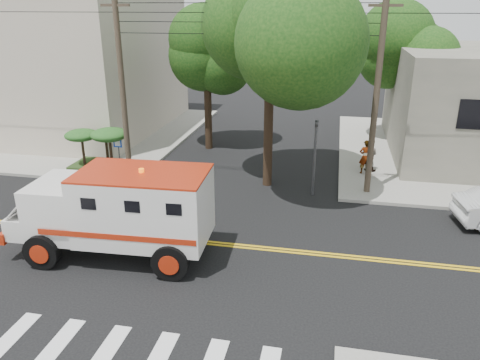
# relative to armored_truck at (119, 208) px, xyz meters

# --- Properties ---
(ground) EXTENTS (100.00, 100.00, 0.00)m
(ground) POSITION_rel_armored_truck_xyz_m (2.52, 1.47, -1.83)
(ground) COLOR black
(ground) RESTS_ON ground
(sidewalk_nw) EXTENTS (17.00, 17.00, 0.15)m
(sidewalk_nw) POSITION_rel_armored_truck_xyz_m (-10.98, 14.97, -1.75)
(sidewalk_nw) COLOR gray
(sidewalk_nw) RESTS_ON ground
(building_left) EXTENTS (16.00, 14.00, 10.00)m
(building_left) POSITION_rel_armored_truck_xyz_m (-12.98, 16.47, 3.32)
(building_left) COLOR #C1B59E
(building_left) RESTS_ON sidewalk_nw
(utility_pole_left) EXTENTS (0.28, 0.28, 9.00)m
(utility_pole_left) POSITION_rel_armored_truck_xyz_m (-3.08, 7.47, 2.67)
(utility_pole_left) COLOR #382D23
(utility_pole_left) RESTS_ON ground
(utility_pole_right) EXTENTS (0.28, 0.28, 9.00)m
(utility_pole_right) POSITION_rel_armored_truck_xyz_m (8.82, 7.67, 2.67)
(utility_pole_right) COLOR #382D23
(utility_pole_right) RESTS_ON ground
(tree_main) EXTENTS (6.08, 5.70, 9.85)m
(tree_main) POSITION_rel_armored_truck_xyz_m (4.45, 7.68, 5.37)
(tree_main) COLOR black
(tree_main) RESTS_ON ground
(tree_left) EXTENTS (4.48, 4.20, 7.70)m
(tree_left) POSITION_rel_armored_truck_xyz_m (-0.16, 13.26, 3.90)
(tree_left) COLOR black
(tree_left) RESTS_ON ground
(tree_right) EXTENTS (4.80, 4.50, 8.20)m
(tree_right) POSITION_rel_armored_truck_xyz_m (11.36, 17.24, 4.27)
(tree_right) COLOR black
(tree_right) RESTS_ON ground
(traffic_signal) EXTENTS (0.15, 0.18, 3.60)m
(traffic_signal) POSITION_rel_armored_truck_xyz_m (6.32, 7.07, 0.40)
(traffic_signal) COLOR #3F3F42
(traffic_signal) RESTS_ON ground
(accessibility_sign) EXTENTS (0.45, 0.10, 2.02)m
(accessibility_sign) POSITION_rel_armored_truck_xyz_m (-3.68, 7.64, -0.46)
(accessibility_sign) COLOR #3F3F42
(accessibility_sign) RESTS_ON ground
(palm_planter) EXTENTS (3.52, 2.63, 2.36)m
(palm_planter) POSITION_rel_armored_truck_xyz_m (-4.92, 8.09, -0.18)
(palm_planter) COLOR #1E3314
(palm_planter) RESTS_ON sidewalk_nw
(armored_truck) EXTENTS (7.17, 3.14, 3.21)m
(armored_truck) POSITION_rel_armored_truck_xyz_m (0.00, 0.00, 0.00)
(armored_truck) COLOR silver
(armored_truck) RESTS_ON ground
(pedestrian_a) EXTENTS (0.74, 0.58, 1.79)m
(pedestrian_a) POSITION_rel_armored_truck_xyz_m (8.79, 10.24, -0.78)
(pedestrian_a) COLOR gray
(pedestrian_a) RESTS_ON sidewalk_ne
(pedestrian_b) EXTENTS (0.97, 0.86, 1.68)m
(pedestrian_b) POSITION_rel_armored_truck_xyz_m (9.03, 10.75, -0.83)
(pedestrian_b) COLOR gray
(pedestrian_b) RESTS_ON sidewalk_ne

